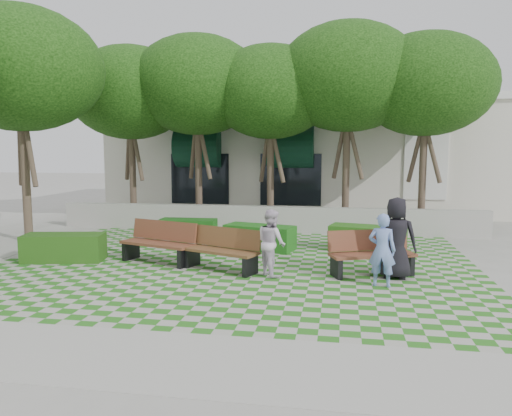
% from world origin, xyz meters
% --- Properties ---
extents(ground, '(90.00, 90.00, 0.00)m').
position_xyz_m(ground, '(0.00, 0.00, 0.00)').
color(ground, gray).
rests_on(ground, ground).
extents(lawn, '(12.00, 12.00, 0.00)m').
position_xyz_m(lawn, '(0.00, 1.00, 0.01)').
color(lawn, '#2B721E').
rests_on(lawn, ground).
extents(sidewalk_south, '(16.00, 2.00, 0.01)m').
position_xyz_m(sidewalk_south, '(0.00, -4.70, 0.01)').
color(sidewalk_south, '#9E9B93').
rests_on(sidewalk_south, ground).
extents(retaining_wall, '(15.00, 0.36, 0.90)m').
position_xyz_m(retaining_wall, '(0.00, 6.20, 0.45)').
color(retaining_wall, '#9E9B93').
rests_on(retaining_wall, ground).
extents(bench_east, '(2.06, 1.31, 1.03)m').
position_xyz_m(bench_east, '(3.36, 0.60, 0.50)').
color(bench_east, brown).
rests_on(bench_east, ground).
extents(bench_mid, '(2.03, 1.32, 1.02)m').
position_xyz_m(bench_mid, '(-0.15, 0.45, 0.49)').
color(bench_mid, brown).
rests_on(bench_mid, ground).
extents(bench_west, '(2.12, 1.29, 1.06)m').
position_xyz_m(bench_west, '(-1.93, 0.98, 0.51)').
color(bench_west, brown).
rests_on(bench_west, ground).
extents(hedge_east, '(2.24, 1.31, 0.73)m').
position_xyz_m(hedge_east, '(3.41, 3.26, 0.37)').
color(hedge_east, '#215115').
rests_on(hedge_east, ground).
extents(hedge_midright, '(2.16, 1.31, 0.70)m').
position_xyz_m(hedge_midright, '(0.33, 3.09, 0.35)').
color(hedge_midright, '#175015').
rests_on(hedge_midright, ground).
extents(hedge_midleft, '(1.85, 0.79, 0.64)m').
position_xyz_m(hedge_midleft, '(-2.25, 4.42, 0.32)').
color(hedge_midleft, '#134512').
rests_on(hedge_midleft, ground).
extents(hedge_west, '(2.13, 1.17, 0.71)m').
position_xyz_m(hedge_west, '(-4.44, 0.72, 0.35)').
color(hedge_west, '#1F4713').
rests_on(hedge_west, ground).
extents(person_blue, '(0.63, 0.47, 1.57)m').
position_xyz_m(person_blue, '(3.52, -0.36, 0.78)').
color(person_blue, '#738DD2').
rests_on(person_blue, ground).
extents(person_dark, '(0.99, 0.73, 1.84)m').
position_xyz_m(person_dark, '(3.88, 0.37, 0.92)').
color(person_dark, black).
rests_on(person_dark, ground).
extents(person_white, '(0.92, 0.95, 1.54)m').
position_xyz_m(person_white, '(1.09, 0.17, 0.77)').
color(person_white, silver).
rests_on(person_white, ground).
extents(tree_row, '(17.70, 13.40, 7.41)m').
position_xyz_m(tree_row, '(-1.86, 5.95, 5.18)').
color(tree_row, '#47382B').
rests_on(tree_row, ground).
extents(building, '(18.00, 8.92, 5.15)m').
position_xyz_m(building, '(0.93, 14.08, 2.52)').
color(building, beige).
rests_on(building, ground).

